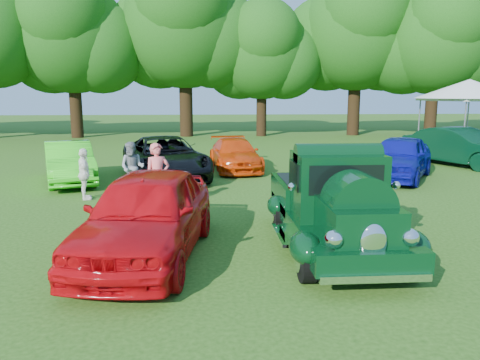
{
  "coord_description": "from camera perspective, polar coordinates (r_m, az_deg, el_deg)",
  "views": [
    {
      "loc": [
        -0.95,
        -9.06,
        3.01
      ],
      "look_at": [
        -0.21,
        1.22,
        1.1
      ],
      "focal_mm": 35.0,
      "sensor_mm": 36.0,
      "label": 1
    }
  ],
  "objects": [
    {
      "name": "tree_line",
      "position": [
        33.54,
        -1.73,
        17.76
      ],
      "size": [
        64.39,
        10.98,
        12.31
      ],
      "color": "black",
      "rests_on": "ground"
    },
    {
      "name": "back_car_black",
      "position": [
        16.93,
        -9.12,
        2.69
      ],
      "size": [
        3.85,
        5.87,
        1.5
      ],
      "primitive_type": "imported",
      "rotation": [
        0.0,
        0.0,
        0.27
      ],
      "color": "black",
      "rests_on": "ground"
    },
    {
      "name": "back_car_orange",
      "position": [
        18.69,
        -0.62,
        3.14
      ],
      "size": [
        2.14,
        4.4,
        1.23
      ],
      "primitive_type": "imported",
      "rotation": [
        0.0,
        0.0,
        0.1
      ],
      "color": "red",
      "rests_on": "ground"
    },
    {
      "name": "red_convertible",
      "position": [
        8.83,
        -11.24,
        -4.1
      ],
      "size": [
        2.6,
        5.01,
        1.63
      ],
      "primitive_type": "imported",
      "rotation": [
        0.0,
        0.0,
        -0.15
      ],
      "color": "#C0080E",
      "rests_on": "ground"
    },
    {
      "name": "back_car_blue",
      "position": [
        17.63,
        18.85,
        2.63
      ],
      "size": [
        3.98,
        4.78,
        1.54
      ],
      "primitive_type": "imported",
      "rotation": [
        0.0,
        0.0,
        -0.57
      ],
      "color": "#0D1095",
      "rests_on": "ground"
    },
    {
      "name": "spectator_white",
      "position": [
        14.07,
        -18.46,
        0.68
      ],
      "size": [
        0.6,
        0.94,
        1.48
      ],
      "primitive_type": "imported",
      "rotation": [
        0.0,
        0.0,
        1.87
      ],
      "color": "white",
      "rests_on": "ground"
    },
    {
      "name": "ground",
      "position": [
        9.59,
        1.79,
        -7.79
      ],
      "size": [
        120.0,
        120.0,
        0.0
      ],
      "primitive_type": "plane",
      "color": "#234911",
      "rests_on": "ground"
    },
    {
      "name": "spectator_grey",
      "position": [
        14.69,
        -12.98,
        1.51
      ],
      "size": [
        0.86,
        0.73,
        1.57
      ],
      "primitive_type": "imported",
      "rotation": [
        0.0,
        0.0,
        -0.19
      ],
      "color": "gray",
      "rests_on": "ground"
    },
    {
      "name": "back_car_green",
      "position": [
        21.8,
        25.3,
        3.67
      ],
      "size": [
        3.63,
        5.11,
        1.6
      ],
      "primitive_type": "imported",
      "rotation": [
        0.0,
        0.0,
        0.45
      ],
      "color": "black",
      "rests_on": "ground"
    },
    {
      "name": "hero_pickup",
      "position": [
        9.3,
        11.23,
        -3.25
      ],
      "size": [
        2.28,
        4.9,
        1.92
      ],
      "color": "black",
      "rests_on": "ground"
    },
    {
      "name": "back_car_lime",
      "position": [
        16.98,
        -20.11,
        2.03
      ],
      "size": [
        2.79,
        4.48,
        1.39
      ],
      "primitive_type": "imported",
      "rotation": [
        0.0,
        0.0,
        0.34
      ],
      "color": "#30D01B",
      "rests_on": "ground"
    },
    {
      "name": "spectator_pink",
      "position": [
        12.33,
        -10.0,
        0.39
      ],
      "size": [
        0.75,
        0.62,
        1.76
      ],
      "primitive_type": "imported",
      "rotation": [
        0.0,
        0.0,
        0.36
      ],
      "color": "#F46466",
      "rests_on": "ground"
    },
    {
      "name": "canopy_tent",
      "position": [
        25.07,
        26.14,
        9.88
      ],
      "size": [
        5.94,
        5.94,
        3.68
      ],
      "rotation": [
        0.0,
        0.0,
        0.24
      ],
      "color": "silver",
      "rests_on": "ground"
    }
  ]
}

